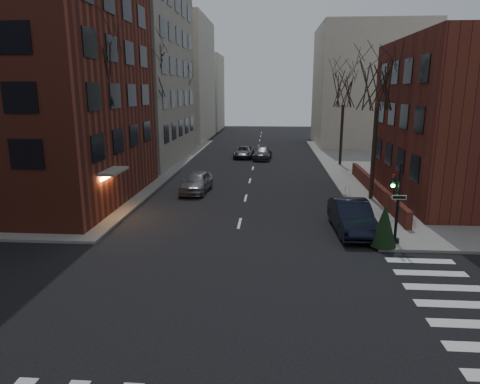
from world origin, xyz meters
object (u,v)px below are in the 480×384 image
(streetlamp_near, at_px, (147,133))
(streetlamp_far, at_px, (192,117))
(tree_left_c, at_px, (183,86))
(evergreen_shrub, at_px, (384,225))
(parked_sedan, at_px, (352,217))
(car_lane_silver, at_px, (196,182))
(tree_left_b, at_px, (150,74))
(car_lane_gray, at_px, (262,153))
(car_lane_far, at_px, (244,152))
(tree_right_a, at_px, (379,83))
(traffic_signal, at_px, (396,208))
(tree_right_b, at_px, (344,90))
(tree_left_a, at_px, (95,74))
(sandwich_board, at_px, (347,190))

(streetlamp_near, relative_size, streetlamp_far, 1.00)
(tree_left_c, xyz_separation_m, evergreen_shrub, (16.10, -31.50, -6.83))
(parked_sedan, relative_size, car_lane_silver, 1.13)
(tree_left_b, distance_m, car_lane_gray, 16.01)
(car_lane_far, xyz_separation_m, evergreen_shrub, (8.62, -28.33, 0.57))
(tree_left_c, relative_size, car_lane_silver, 2.11)
(tree_right_a, bearing_deg, evergreen_shrub, -98.97)
(traffic_signal, height_order, tree_right_b, tree_right_b)
(tree_left_c, relative_size, evergreen_shrub, 4.64)
(tree_left_a, bearing_deg, car_lane_silver, 48.22)
(car_lane_silver, bearing_deg, evergreen_shrub, -40.33)
(streetlamp_far, xyz_separation_m, car_lane_silver, (4.37, -22.44, -3.45))
(evergreen_shrub, bearing_deg, tree_left_b, 132.61)
(tree_left_b, bearing_deg, sandwich_board, -24.29)
(streetlamp_near, bearing_deg, tree_left_a, -94.29)
(parked_sedan, height_order, sandwich_board, parked_sedan)
(tree_left_c, bearing_deg, car_lane_silver, -76.33)
(streetlamp_far, bearing_deg, evergreen_shrub, -65.17)
(streetlamp_far, distance_m, car_lane_silver, 23.12)
(car_lane_gray, relative_size, sandwich_board, 5.68)
(tree_right_b, relative_size, car_lane_silver, 1.99)
(tree_left_c, bearing_deg, parked_sedan, -62.71)
(sandwich_board, bearing_deg, tree_left_a, -154.21)
(tree_left_c, height_order, car_lane_gray, tree_left_c)
(car_lane_gray, height_order, evergreen_shrub, evergreen_shrub)
(tree_left_a, relative_size, streetlamp_near, 1.63)
(tree_left_b, xyz_separation_m, streetlamp_far, (0.60, 16.00, -4.68))
(sandwich_board, bearing_deg, tree_left_b, 165.12)
(traffic_signal, xyz_separation_m, parked_sedan, (-1.74, 1.93, -1.05))
(streetlamp_near, height_order, parked_sedan, streetlamp_near)
(traffic_signal, height_order, car_lane_gray, traffic_signal)
(tree_right_a, height_order, tree_right_b, tree_right_a)
(streetlamp_near, distance_m, sandwich_board, 16.26)
(car_lane_gray, xyz_separation_m, sandwich_board, (6.50, -17.09, -0.12))
(sandwich_board, bearing_deg, parked_sedan, -88.61)
(traffic_signal, relative_size, streetlamp_near, 0.64)
(tree_left_a, relative_size, car_lane_silver, 2.23)
(tree_right_a, relative_size, parked_sedan, 1.86)
(tree_right_a, relative_size, tree_right_b, 1.06)
(streetlamp_near, height_order, car_lane_far, streetlamp_near)
(streetlamp_far, bearing_deg, tree_left_c, -106.70)
(tree_right_b, height_order, streetlamp_near, tree_right_b)
(tree_left_a, xyz_separation_m, tree_right_a, (17.60, 4.00, -0.44))
(traffic_signal, bearing_deg, car_lane_far, 108.40)
(traffic_signal, distance_m, tree_left_b, 24.87)
(tree_left_a, distance_m, tree_left_c, 26.00)
(parked_sedan, height_order, car_lane_silver, parked_sedan)
(tree_right_a, relative_size, streetlamp_far, 1.55)
(streetlamp_near, height_order, streetlamp_far, same)
(traffic_signal, relative_size, parked_sedan, 0.76)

